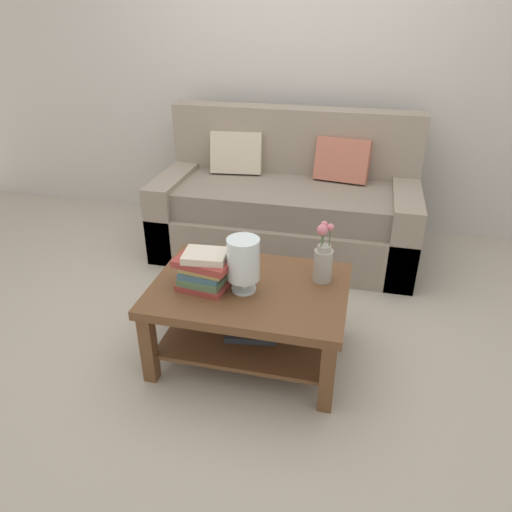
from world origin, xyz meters
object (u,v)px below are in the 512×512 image
Objects in this scene: couch at (287,206)px; flower_pitcher at (323,259)px; glass_hurricane_vase at (243,261)px; coffee_table at (250,306)px; book_stack_main at (204,270)px.

couch is 5.76× the size of flower_pitcher.
couch is 6.64× the size of glass_hurricane_vase.
glass_hurricane_vase is at bearing -113.65° from coffee_table.
book_stack_main is at bearing -176.54° from glass_hurricane_vase.
coffee_table is at bearing 66.35° from glass_hurricane_vase.
flower_pitcher is at bearing 22.07° from coffee_table.
flower_pitcher is at bearing 26.69° from glass_hurricane_vase.
flower_pitcher is (0.36, 0.15, 0.25)m from coffee_table.
book_stack_main is (-0.23, -0.06, 0.22)m from coffee_table.
couch is 1.29m from flower_pitcher.
couch is at bearing 91.58° from coffee_table.
flower_pitcher is at bearing 19.16° from book_stack_main.
coffee_table is 3.25× the size of book_stack_main.
book_stack_main is 0.22m from glass_hurricane_vase.
glass_hurricane_vase is (-0.02, -0.05, 0.30)m from coffee_table.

